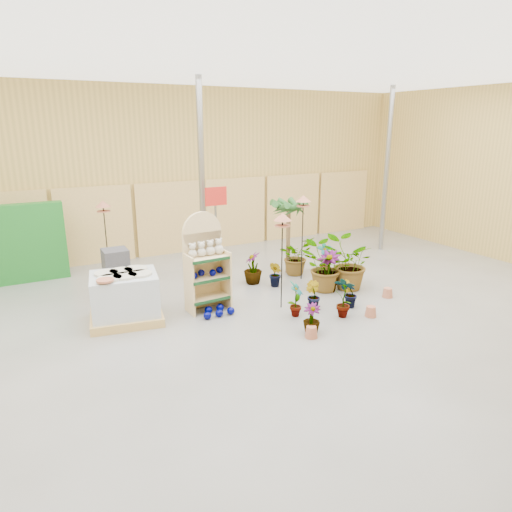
{
  "coord_description": "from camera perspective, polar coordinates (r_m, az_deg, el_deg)",
  "views": [
    {
      "loc": [
        -3.78,
        -6.09,
        3.48
      ],
      "look_at": [
        0.3,
        1.5,
        1.0
      ],
      "focal_mm": 32.0,
      "sensor_mm": 36.0,
      "label": 1
    }
  ],
  "objects": [
    {
      "name": "palm",
      "position": [
        10.82,
        4.12,
        6.18
      ],
      "size": [
        0.7,
        0.7,
        1.9
      ],
      "color": "brown",
      "rests_on": "ground"
    },
    {
      "name": "bird_table_back",
      "position": [
        10.81,
        -18.56,
        5.87
      ],
      "size": [
        0.34,
        0.34,
        1.86
      ],
      "color": "black",
      "rests_on": "ground"
    },
    {
      "name": "potted_plant_0",
      "position": [
        8.59,
        5.0,
        -5.36
      ],
      "size": [
        0.44,
        0.44,
        0.7
      ],
      "primitive_type": "imported",
      "rotation": [
        0.0,
        0.0,
        0.75
      ],
      "color": "#235320",
      "rests_on": "ground"
    },
    {
      "name": "display_shelf",
      "position": [
        8.86,
        -6.43,
        -1.16
      ],
      "size": [
        0.83,
        0.55,
        1.91
      ],
      "rotation": [
        0.0,
        0.0,
        0.06
      ],
      "color": "#D1B47D",
      "rests_on": "ground"
    },
    {
      "name": "potted_plant_4",
      "position": [
        11.11,
        8.57,
        -0.28
      ],
      "size": [
        0.44,
        0.33,
        0.78
      ],
      "primitive_type": "imported",
      "rotation": [
        0.0,
        0.0,
        6.16
      ],
      "color": "#235320",
      "rests_on": "ground"
    },
    {
      "name": "potted_plant_10",
      "position": [
        10.09,
        11.39,
        -0.95
      ],
      "size": [
        1.37,
        1.33,
        1.17
      ],
      "primitive_type": "imported",
      "rotation": [
        0.0,
        0.0,
        2.6
      ],
      "color": "#235320",
      "rests_on": "ground"
    },
    {
      "name": "gazing_balls_floor",
      "position": [
        8.75,
        -4.87,
        -6.92
      ],
      "size": [
        0.63,
        0.39,
        0.15
      ],
      "color": "#000356",
      "rests_on": "ground"
    },
    {
      "name": "pallet_stack",
      "position": [
        8.67,
        -16.04,
        -5.03
      ],
      "size": [
        1.43,
        1.26,
        0.94
      ],
      "rotation": [
        0.0,
        0.0,
        -0.17
      ],
      "color": "tan",
      "rests_on": "ground"
    },
    {
      "name": "potted_plant_1",
      "position": [
        9.0,
        7.09,
        -4.9
      ],
      "size": [
        0.3,
        0.35,
        0.56
      ],
      "primitive_type": "imported",
      "rotation": [
        0.0,
        0.0,
        1.76
      ],
      "color": "#235320",
      "rests_on": "ground"
    },
    {
      "name": "offer_sign",
      "position": [
        10.05,
        -5.02,
        5.03
      ],
      "size": [
        0.5,
        0.08,
        2.2
      ],
      "color": "gray",
      "rests_on": "ground"
    },
    {
      "name": "bird_table_front",
      "position": [
        8.6,
        3.33,
        4.48
      ],
      "size": [
        0.34,
        0.34,
        1.9
      ],
      "color": "black",
      "rests_on": "ground"
    },
    {
      "name": "bird_table_right",
      "position": [
        10.35,
        5.93,
        6.79
      ],
      "size": [
        0.34,
        0.34,
        1.97
      ],
      "color": "black",
      "rests_on": "ground"
    },
    {
      "name": "trellis_stock",
      "position": [
        11.59,
        -27.58,
        1.33
      ],
      "size": [
        2.0,
        0.3,
        1.8
      ],
      "primitive_type": "cube",
      "color": "#1A6B20",
      "rests_on": "ground"
    },
    {
      "name": "potted_plant_11",
      "position": [
        10.32,
        -0.39,
        -1.49
      ],
      "size": [
        0.54,
        0.54,
        0.74
      ],
      "primitive_type": "imported",
      "rotation": [
        0.0,
        0.0,
        4.33
      ],
      "color": "#235320",
      "rests_on": "ground"
    },
    {
      "name": "charcoal_planters",
      "position": [
        10.03,
        -17.02,
        -1.96
      ],
      "size": [
        0.5,
        0.5,
        1.0
      ],
      "color": "#323236",
      "rests_on": "ground"
    },
    {
      "name": "potted_plant_8",
      "position": [
        8.68,
        10.99,
        -5.05
      ],
      "size": [
        0.45,
        0.5,
        0.8
      ],
      "primitive_type": "imported",
      "rotation": [
        0.0,
        0.0,
        2.04
      ],
      "color": "#235320",
      "rests_on": "ground"
    },
    {
      "name": "potted_plant_9",
      "position": [
        9.19,
        11.57,
        -4.66
      ],
      "size": [
        0.36,
        0.32,
        0.56
      ],
      "primitive_type": "imported",
      "rotation": [
        0.0,
        0.0,
        2.88
      ],
      "color": "#235320",
      "rests_on": "ground"
    },
    {
      "name": "potted_plant_5",
      "position": [
        10.12,
        2.48,
        -2.28
      ],
      "size": [
        0.27,
        0.33,
        0.6
      ],
      "primitive_type": "imported",
      "rotation": [
        0.0,
        0.0,
        4.7
      ],
      "color": "#235320",
      "rests_on": "ground"
    },
    {
      "name": "room",
      "position": [
        8.06,
        0.11,
        7.01
      ],
      "size": [
        15.2,
        12.1,
        4.7
      ],
      "color": "slate",
      "rests_on": "ground"
    },
    {
      "name": "potted_plant_2",
      "position": [
        9.91,
        8.41,
        -1.39
      ],
      "size": [
        1.28,
        1.25,
        1.08
      ],
      "primitive_type": "imported",
      "rotation": [
        0.0,
        0.0,
        2.52
      ],
      "color": "#235320",
      "rests_on": "ground"
    },
    {
      "name": "teddy_bears",
      "position": [
        8.69,
        -6.13,
        0.84
      ],
      "size": [
        0.71,
        0.19,
        0.3
      ],
      "color": "beige",
      "rests_on": "display_shelf"
    },
    {
      "name": "potted_plant_6",
      "position": [
        11.0,
        4.97,
        0.02
      ],
      "size": [
        1.0,
        0.93,
        0.91
      ],
      "primitive_type": "imported",
      "rotation": [
        0.0,
        0.0,
        0.32
      ],
      "color": "#235320",
      "rests_on": "ground"
    },
    {
      "name": "potted_plant_7",
      "position": [
        8.0,
        6.96,
        -7.77
      ],
      "size": [
        0.42,
        0.42,
        0.53
      ],
      "primitive_type": "imported",
      "rotation": [
        0.0,
        0.0,
        5.58
      ],
      "color": "#235320",
      "rests_on": "ground"
    },
    {
      "name": "gazing_balls_shelf",
      "position": [
        8.8,
        -6.15,
        -2.09
      ],
      "size": [
        0.7,
        0.24,
        0.13
      ],
      "color": "#000356",
      "rests_on": "display_shelf"
    },
    {
      "name": "potted_plant_3",
      "position": [
        9.95,
        8.98,
        -1.89
      ],
      "size": [
        0.67,
        0.67,
        0.9
      ],
      "primitive_type": "imported",
      "rotation": [
        0.0,
        0.0,
        5.15
      ],
      "color": "#235320",
      "rests_on": "ground"
    }
  ]
}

